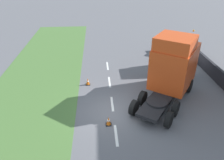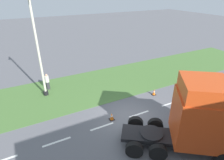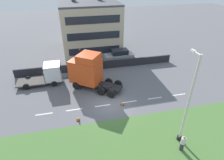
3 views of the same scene
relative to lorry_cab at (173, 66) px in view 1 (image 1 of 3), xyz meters
name	(u,v)px [view 1 (image 1 of 3)]	position (x,y,z in m)	size (l,w,h in m)	color
ground_plane	(113,111)	(-4.46, -1.95, -2.31)	(120.00, 120.00, 0.00)	slate
grass_verge	(23,115)	(-10.46, -1.95, -2.31)	(7.00, 44.00, 0.01)	#4C7538
lane_markings	(114,118)	(-4.46, -2.65, -2.31)	(0.16, 17.80, 0.00)	white
lorry_cab	(173,66)	(0.00, 0.00, 0.00)	(5.82, 6.67, 4.75)	black
flatbed_truck	(176,52)	(2.01, 4.89, -0.86)	(2.27, 5.86, 2.76)	silver
traffic_cone_lead	(109,121)	(-4.84, -3.27, -2.03)	(0.36, 0.36, 0.58)	black
traffic_cone_trailing	(88,82)	(-6.26, 1.83, -2.03)	(0.36, 0.36, 0.58)	black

